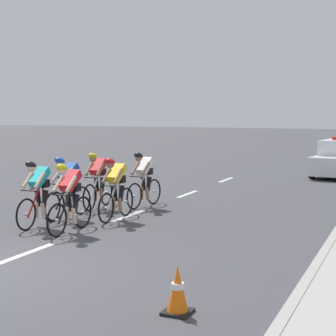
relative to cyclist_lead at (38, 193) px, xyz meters
name	(u,v)px	position (x,y,z in m)	size (l,w,h in m)	color
lane_markings_centre	(128,216)	(1.27, 1.96, -0.78)	(0.14, 17.60, 0.01)	white
cyclist_lead	(38,193)	(0.00, 0.00, 0.00)	(0.42, 1.72, 1.56)	black
cyclist_second	(69,197)	(1.01, -0.25, 0.00)	(0.42, 1.72, 1.56)	black
cyclist_third	(67,186)	(0.02, 1.12, 0.00)	(0.45, 1.72, 1.56)	black
cyclist_fourth	(116,188)	(1.22, 1.40, 0.00)	(0.42, 1.72, 1.56)	black
cyclist_fifth	(98,180)	(-0.02, 2.61, 0.00)	(0.44, 1.72, 1.56)	black
cyclist_sixth	(144,179)	(1.05, 3.28, 0.00)	(0.45, 1.72, 1.56)	black
traffic_cone_near	(178,290)	(5.01, -3.70, -0.48)	(0.36, 0.36, 0.64)	black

